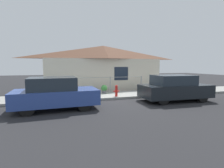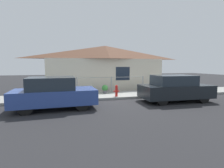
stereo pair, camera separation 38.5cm
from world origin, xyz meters
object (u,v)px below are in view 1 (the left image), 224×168
object	(u,v)px
car_left	(55,94)
car_right	(174,88)
fire_hydrant	(116,90)
potted_plant_by_fence	(53,89)
potted_plant_near_hydrant	(104,89)

from	to	relation	value
car_left	car_right	distance (m)	6.34
car_left	fire_hydrant	world-z (taller)	car_left
car_left	potted_plant_by_fence	distance (m)	3.15
car_left	potted_plant_by_fence	size ratio (longest dim) A/B	5.58
car_right	potted_plant_by_fence	distance (m)	7.21
potted_plant_near_hydrant	potted_plant_by_fence	xyz separation A→B (m)	(-3.20, 0.19, 0.06)
car_right	potted_plant_near_hydrant	xyz separation A→B (m)	(-3.29, 2.94, -0.27)
fire_hydrant	potted_plant_near_hydrant	distance (m)	1.38
car_right	potted_plant_by_fence	bearing A→B (deg)	156.45
fire_hydrant	potted_plant_by_fence	bearing A→B (deg)	157.36
car_left	potted_plant_by_fence	xyz separation A→B (m)	(-0.15, 3.13, -0.21)
car_right	car_left	bearing A→B (deg)	-177.76
car_right	fire_hydrant	size ratio (longest dim) A/B	5.71
potted_plant_near_hydrant	potted_plant_by_fence	bearing A→B (deg)	176.58
car_right	fire_hydrant	distance (m)	3.31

